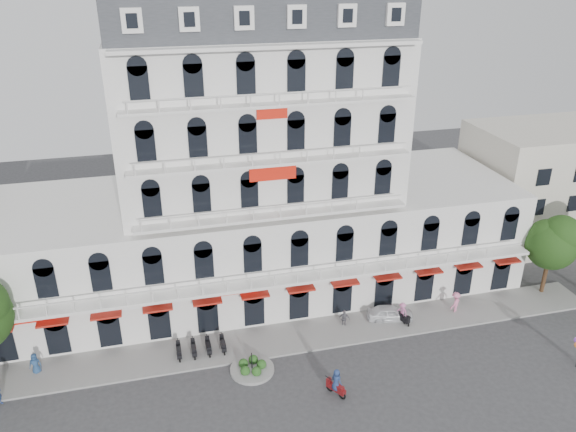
# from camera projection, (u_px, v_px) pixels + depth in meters

# --- Properties ---
(ground) EXTENTS (120.00, 120.00, 0.00)m
(ground) POSITION_uv_depth(u_px,v_px,m) (316.00, 424.00, 35.96)
(ground) COLOR #38383A
(ground) RESTS_ON ground
(sidewalk) EXTENTS (53.00, 4.00, 0.16)m
(sidewalk) POSITION_uv_depth(u_px,v_px,m) (283.00, 339.00, 43.85)
(sidewalk) COLOR gray
(sidewalk) RESTS_ON ground
(main_building) EXTENTS (45.00, 15.00, 25.80)m
(main_building) POSITION_uv_depth(u_px,v_px,m) (257.00, 181.00, 47.65)
(main_building) COLOR silver
(main_building) RESTS_ON ground
(flank_building_east) EXTENTS (14.00, 10.00, 12.00)m
(flank_building_east) POSITION_uv_depth(u_px,v_px,m) (540.00, 184.00, 57.70)
(flank_building_east) COLOR beige
(flank_building_east) RESTS_ON ground
(traffic_island) EXTENTS (3.20, 3.20, 1.60)m
(traffic_island) POSITION_uv_depth(u_px,v_px,m) (252.00, 368.00, 40.47)
(traffic_island) COLOR gray
(traffic_island) RESTS_ON ground
(parked_scooter_row) EXTENTS (4.40, 1.80, 1.10)m
(parked_scooter_row) POSITION_uv_depth(u_px,v_px,m) (202.00, 354.00, 42.31)
(parked_scooter_row) COLOR black
(parked_scooter_row) RESTS_ON ground
(tree_east_inner) EXTENTS (4.40, 4.37, 7.57)m
(tree_east_inner) POSITION_uv_depth(u_px,v_px,m) (553.00, 241.00, 47.89)
(tree_east_inner) COLOR #382314
(tree_east_inner) RESTS_ON ground
(parked_car) EXTENTS (4.00, 2.22, 1.29)m
(parked_car) POSITION_uv_depth(u_px,v_px,m) (390.00, 313.00, 46.09)
(parked_car) COLOR silver
(parked_car) RESTS_ON ground
(rider_east) EXTENTS (1.09, 1.51, 2.12)m
(rider_east) POSITION_uv_depth(u_px,v_px,m) (336.00, 383.00, 37.93)
(rider_east) COLOR maroon
(rider_east) RESTS_ON ground
(rider_center) EXTENTS (0.91, 1.61, 1.98)m
(rider_center) POSITION_uv_depth(u_px,v_px,m) (402.00, 313.00, 45.43)
(rider_center) COLOR black
(rider_center) RESTS_ON ground
(pedestrian_left) EXTENTS (0.86, 0.59, 1.70)m
(pedestrian_left) POSITION_uv_depth(u_px,v_px,m) (35.00, 364.00, 39.99)
(pedestrian_left) COLOR navy
(pedestrian_left) RESTS_ON ground
(pedestrian_mid) EXTENTS (0.96, 0.74, 1.52)m
(pedestrian_mid) POSITION_uv_depth(u_px,v_px,m) (344.00, 319.00, 45.17)
(pedestrian_mid) COLOR slate
(pedestrian_mid) RESTS_ON ground
(pedestrian_right) EXTENTS (1.44, 1.29, 1.94)m
(pedestrian_right) POSITION_uv_depth(u_px,v_px,m) (455.00, 303.00, 46.87)
(pedestrian_right) COLOR pink
(pedestrian_right) RESTS_ON ground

